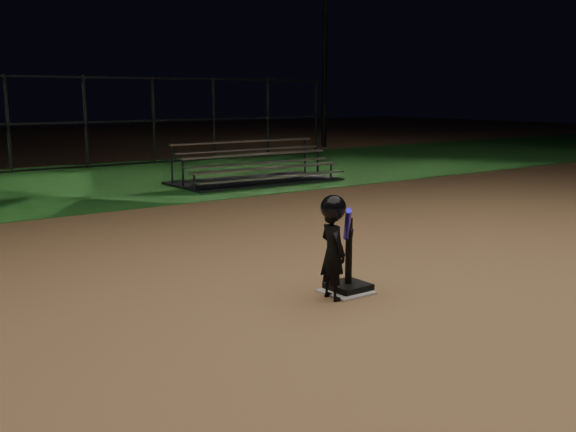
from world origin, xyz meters
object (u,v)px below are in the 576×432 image
(batting_tee, at_px, (348,276))
(light_pole_right, at_px, (326,14))
(home_plate, at_px, (346,292))
(bleacher_right, at_px, (256,174))
(child_batter, at_px, (333,244))

(batting_tee, bearing_deg, light_pole_right, 51.30)
(home_plate, bearing_deg, light_pole_right, 51.23)
(batting_tee, bearing_deg, home_plate, -149.18)
(bleacher_right, height_order, light_pole_right, light_pole_right)
(batting_tee, relative_size, bleacher_right, 0.19)
(home_plate, distance_m, light_pole_right, 19.79)
(child_batter, bearing_deg, batting_tee, -65.71)
(home_plate, distance_m, bleacher_right, 8.73)
(home_plate, xyz_separation_m, batting_tee, (0.06, 0.03, 0.15))
(batting_tee, relative_size, child_batter, 0.71)
(child_batter, distance_m, light_pole_right, 19.86)
(batting_tee, xyz_separation_m, child_batter, (-0.29, -0.10, 0.40))
(light_pole_right, bearing_deg, bleacher_right, -137.89)
(batting_tee, distance_m, child_batter, 0.50)
(batting_tee, xyz_separation_m, light_pole_right, (11.94, 14.91, 4.79))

